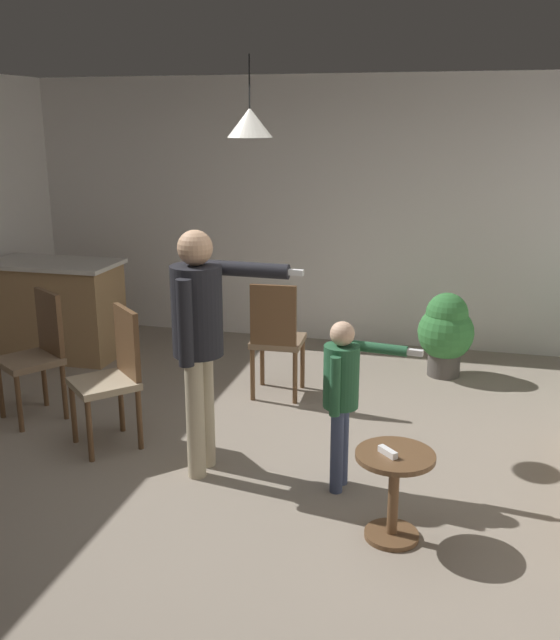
{
  "coord_description": "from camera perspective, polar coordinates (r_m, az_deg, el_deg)",
  "views": [
    {
      "loc": [
        1.34,
        -4.0,
        2.28
      ],
      "look_at": [
        0.23,
        0.35,
        1.0
      ],
      "focal_mm": 39.89,
      "sensor_mm": 36.0,
      "label": 1
    }
  ],
  "objects": [
    {
      "name": "dining_chair_centre_back",
      "position": [
        5.18,
        -13.23,
        -4.11
      ],
      "size": [
        0.59,
        0.59,
        1.0
      ],
      "rotation": [
        0.0,
        0.0,
        2.39
      ],
      "color": "brown",
      "rests_on": "ground"
    },
    {
      "name": "kitchen_counter",
      "position": [
        7.31,
        -17.49,
        0.86
      ],
      "size": [
        1.26,
        0.66,
        0.95
      ],
      "color": "#99754C",
      "rests_on": "ground"
    },
    {
      "name": "dining_chair_near_wall",
      "position": [
        5.83,
        -18.87,
        -2.31
      ],
      "size": [
        0.58,
        0.58,
        1.0
      ],
      "rotation": [
        0.0,
        0.0,
        2.56
      ],
      "color": "brown",
      "rests_on": "ground"
    },
    {
      "name": "person_child",
      "position": [
        4.4,
        5.05,
        -5.39
      ],
      "size": [
        0.59,
        0.32,
        1.11
      ],
      "rotation": [
        0.0,
        0.0,
        -1.7
      ],
      "color": "#384260",
      "rests_on": "ground"
    },
    {
      "name": "ceiling_light_pendant",
      "position": [
        5.12,
        -2.44,
        15.55
      ],
      "size": [
        0.32,
        0.32,
        0.55
      ],
      "color": "silver"
    },
    {
      "name": "wall_back",
      "position": [
        7.39,
        3.75,
        8.62
      ],
      "size": [
        6.4,
        0.1,
        2.7
      ],
      "primitive_type": "cube",
      "color": "silver",
      "rests_on": "ground"
    },
    {
      "name": "spare_remote_on_table",
      "position": [
        3.96,
        8.64,
        -10.43
      ],
      "size": [
        0.12,
        0.12,
        0.04
      ],
      "primitive_type": "cube",
      "rotation": [
        0.0,
        0.0,
        0.78
      ],
      "color": "white",
      "rests_on": "side_table_by_couch"
    },
    {
      "name": "dining_chair_by_counter",
      "position": [
        5.89,
        -0.31,
        -1.24
      ],
      "size": [
        0.44,
        0.44,
        1.0
      ],
      "rotation": [
        0.0,
        0.0,
        0.05
      ],
      "color": "brown",
      "rests_on": "ground"
    },
    {
      "name": "side_table_by_couch",
      "position": [
        4.08,
        9.12,
        -12.94
      ],
      "size": [
        0.44,
        0.44,
        0.52
      ],
      "color": "brown",
      "rests_on": "ground"
    },
    {
      "name": "potted_plant_corner",
      "position": [
        6.61,
        13.17,
        -0.83
      ],
      "size": [
        0.51,
        0.51,
        0.78
      ],
      "color": "#4C4742",
      "rests_on": "ground"
    },
    {
      "name": "person_adult",
      "position": [
        4.53,
        -6.47,
        -0.53
      ],
      "size": [
        0.81,
        0.47,
        1.62
      ],
      "rotation": [
        0.0,
        0.0,
        -1.61
      ],
      "color": "tan",
      "rests_on": "ground"
    },
    {
      "name": "ground",
      "position": [
        4.8,
        -3.8,
        -12.52
      ],
      "size": [
        7.68,
        7.68,
        0.0
      ],
      "primitive_type": "plane",
      "color": "gray"
    }
  ]
}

